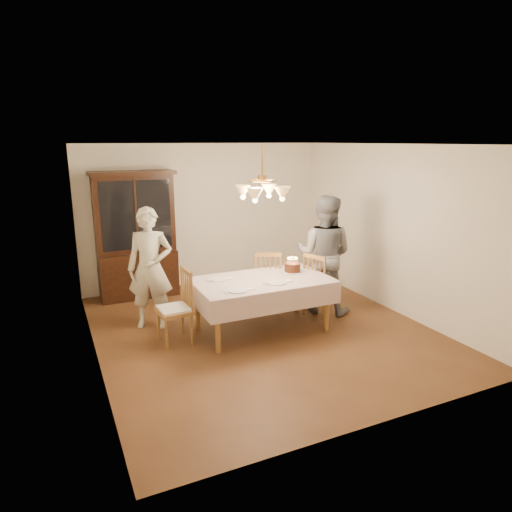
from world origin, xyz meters
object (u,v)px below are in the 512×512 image
dining_table (262,284)px  elderly_woman (150,268)px  china_hutch (136,237)px  birthday_cake (292,268)px  chair_far_side (268,284)px

dining_table → elderly_woman: bearing=149.9°
china_hutch → birthday_cake: china_hutch is taller
elderly_woman → birthday_cake: 2.06m
dining_table → china_hutch: bearing=120.1°
china_hutch → chair_far_side: size_ratio=2.16×
elderly_woman → birthday_cake: elderly_woman is taller
dining_table → chair_far_side: (0.40, 0.64, -0.24)m
dining_table → china_hutch: 2.63m
china_hutch → elderly_woman: 1.46m
chair_far_side → dining_table: bearing=-122.3°
chair_far_side → birthday_cake: bearing=-73.0°
chair_far_side → elderly_woman: elderly_woman is taller
china_hutch → chair_far_side: china_hutch is taller
elderly_woman → chair_far_side: bearing=17.8°
chair_far_side → birthday_cake: chair_far_side is taller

